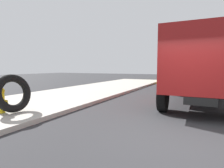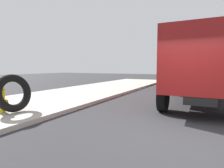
# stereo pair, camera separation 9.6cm
# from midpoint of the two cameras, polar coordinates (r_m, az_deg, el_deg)

# --- Properties ---
(ground_plane) EXTENTS (80.00, 80.00, 0.00)m
(ground_plane) POSITION_cam_midpoint_polar(r_m,az_deg,el_deg) (4.54, 21.60, -16.60)
(ground_plane) COLOR #2D2D30
(sidewalk_curb) EXTENTS (36.00, 5.00, 0.15)m
(sidewalk_curb) POSITION_cam_midpoint_polar(r_m,az_deg,el_deg) (8.22, -30.72, -6.64)
(sidewalk_curb) COLOR #ADA89E
(sidewalk_curb) RESTS_ON ground
(fire_hydrant) EXTENTS (0.26, 0.58, 0.85)m
(fire_hydrant) POSITION_cam_midpoint_polar(r_m,az_deg,el_deg) (7.11, -30.96, -4.07)
(fire_hydrant) COLOR yellow
(fire_hydrant) RESTS_ON sidewalk_curb
(loose_tire) EXTENTS (1.30, 0.51, 1.30)m
(loose_tire) POSITION_cam_midpoint_polar(r_m,az_deg,el_deg) (6.91, -28.12, -2.53)
(loose_tire) COLOR black
(loose_tire) RESTS_ON sidewalk_curb
(dump_truck_red) EXTENTS (7.03, 2.87, 3.00)m
(dump_truck_red) POSITION_cam_midpoint_polar(r_m,az_deg,el_deg) (9.04, 26.63, 4.36)
(dump_truck_red) COLOR red
(dump_truck_red) RESTS_ON ground
(dump_truck_yellow) EXTENTS (7.02, 2.85, 3.00)m
(dump_truck_yellow) POSITION_cam_midpoint_polar(r_m,az_deg,el_deg) (19.51, 21.45, 4.71)
(dump_truck_yellow) COLOR gold
(dump_truck_yellow) RESTS_ON ground
(dump_truck_orange) EXTENTS (7.11, 3.06, 3.00)m
(dump_truck_orange) POSITION_cam_midpoint_polar(r_m,az_deg,el_deg) (27.57, 24.89, 4.63)
(dump_truck_orange) COLOR orange
(dump_truck_orange) RESTS_ON ground
(dump_truck_blue) EXTENTS (7.07, 2.95, 3.00)m
(dump_truck_blue) POSITION_cam_midpoint_polar(r_m,az_deg,el_deg) (40.12, 28.27, 4.53)
(dump_truck_blue) COLOR #1E3899
(dump_truck_blue) RESTS_ON ground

